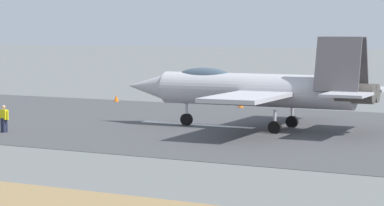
# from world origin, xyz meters

# --- Properties ---
(ground_plane) EXTENTS (400.00, 400.00, 0.00)m
(ground_plane) POSITION_xyz_m (0.00, 0.00, 0.00)
(ground_plane) COLOR slate
(runway_strip) EXTENTS (240.00, 26.00, 0.02)m
(runway_strip) POSITION_xyz_m (-0.02, 0.00, 0.01)
(runway_strip) COLOR #444547
(runway_strip) RESTS_ON ground
(fighter_jet) EXTENTS (16.56, 14.74, 5.67)m
(fighter_jet) POSITION_xyz_m (-3.60, 0.29, 2.47)
(fighter_jet) COLOR #B4B2B8
(fighter_jet) RESTS_ON ground
(crew_person) EXTENTS (0.70, 0.36, 1.63)m
(crew_person) POSITION_xyz_m (8.82, 8.80, 0.82)
(crew_person) COLOR #1E2338
(crew_person) RESTS_ON ground
(marker_cone_mid) EXTENTS (0.44, 0.44, 0.55)m
(marker_cone_mid) POSITION_xyz_m (2.89, -11.86, 0.28)
(marker_cone_mid) COLOR orange
(marker_cone_mid) RESTS_ON ground
(marker_cone_far) EXTENTS (0.44, 0.44, 0.55)m
(marker_cone_far) POSITION_xyz_m (14.40, -11.86, 0.28)
(marker_cone_far) COLOR orange
(marker_cone_far) RESTS_ON ground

